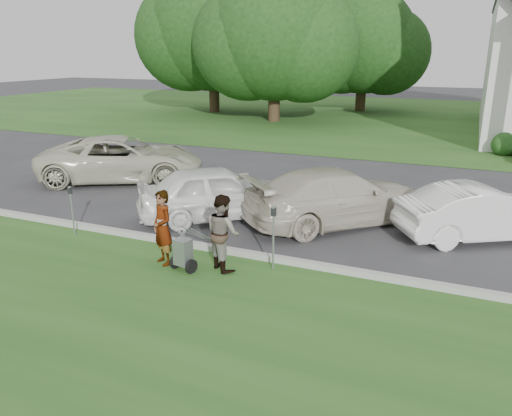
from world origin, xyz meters
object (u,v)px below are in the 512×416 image
Objects in this scene: parking_meter_near at (273,231)px; car_a at (122,159)px; car_b at (218,192)px; tree_far at (212,33)px; tree_back at (364,47)px; person_right at (223,233)px; car_c at (337,197)px; parking_meter_far at (72,205)px; tree_left at (274,40)px; striping_cart at (183,253)px; car_d at (482,213)px; person_left at (162,228)px.

parking_meter_near is 9.22m from car_a.
tree_far is at bearing -12.14° from car_b.
parking_meter_near is at bearing -81.36° from tree_back.
tree_back is 30.65m from person_right.
car_b is 0.85× the size of car_c.
parking_meter_far is at bearing 74.56° from car_c.
tree_far reaches higher than parking_meter_far.
tree_left reaches higher than tree_back.
car_a is (0.79, -16.82, -4.32)m from tree_left.
tree_back is at bearing 106.78° from striping_cart.
person_right is at bearing -61.74° from tree_far.
tree_back is at bearing -35.81° from car_c.
person_right reaches higher than car_d.
parking_meter_far is (-4.39, 0.33, -0.02)m from person_right.
person_right is at bearing -83.32° from tree_back.
parking_meter_far reaches higher than striping_cart.
tree_back is 5.89× the size of person_right.
parking_meter_far is 3.79m from car_b.
tree_left is 17.39m from car_a.
car_d is (12.55, -18.08, -4.44)m from tree_left.
person_right is 0.32× the size of car_c.
parking_meter_far is at bearing -179.60° from parking_meter_near.
parking_meter_far is (9.15, -24.86, -4.89)m from tree_far.
car_c is (3.13, 0.90, -0.00)m from car_b.
tree_far is at bearing 120.35° from parking_meter_near.
car_d is (8.55, -26.08, -4.05)m from tree_back.
car_a is (-3.21, -24.82, -3.94)m from tree_back.
car_c is at bearing 62.36° from car_d.
tree_back is at bearing -35.63° from car_a.
parking_meter_far is 0.22× the size of car_a.
tree_far is at bearing -11.45° from car_c.
tree_back is 8.81× the size of striping_cart.
person_right is 4.13m from car_c.
car_c is 3.56m from car_d.
parking_meter_near is at bearing -68.64° from tree_left.
person_left is (6.24, -22.49, -4.29)m from tree_left.
striping_cart is at bearing -63.41° from tree_far.
tree_left is at bearing -23.27° from car_b.
person_left is at bearing -164.36° from car_a.
striping_cart is at bearing 155.36° from car_b.
parking_meter_near is at bearing -124.86° from person_right.
tree_left is 23.73m from person_left.
parking_meter_near is at bearing 36.52° from striping_cart.
car_b is (-0.37, 3.25, -0.08)m from person_left.
tree_back is 1.88× the size of car_c.
car_c is (8.21, -1.51, -0.05)m from car_a.
striping_cart is 0.19× the size of car_a.
parking_meter_near is 5.38m from parking_meter_far.
person_right is 0.29× the size of car_a.
tree_back is at bearing 124.26° from person_left.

